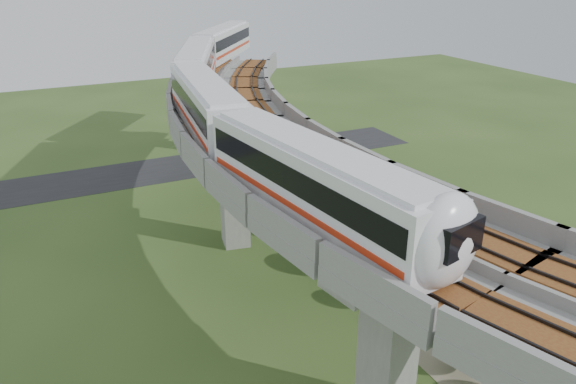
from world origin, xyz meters
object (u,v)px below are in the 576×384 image
object	(u,v)px
car_red	(508,275)
car_white	(467,284)
car_dark	(402,217)
metro_train	(227,83)

from	to	relation	value
car_red	car_white	bearing A→B (deg)	-121.27
car_red	car_dark	xyz separation A→B (m)	(-1.09, 11.02, 0.05)
car_red	metro_train	bearing A→B (deg)	-166.29
car_red	car_dark	bearing A→B (deg)	161.16
car_white	car_red	size ratio (longest dim) A/B	0.87
car_red	car_dark	size ratio (longest dim) A/B	0.82
metro_train	car_dark	bearing A→B (deg)	-28.06
car_dark	metro_train	bearing A→B (deg)	40.50
metro_train	car_red	world-z (taller)	metro_train
car_white	car_dark	size ratio (longest dim) A/B	0.71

